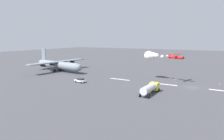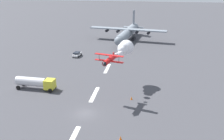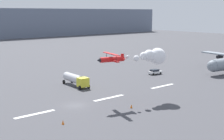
% 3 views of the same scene
% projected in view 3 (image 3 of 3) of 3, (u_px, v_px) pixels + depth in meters
% --- Properties ---
extents(ground_plane, '(440.00, 440.00, 0.00)m').
position_uv_depth(ground_plane, '(75.00, 105.00, 63.71)').
color(ground_plane, '#424247').
rests_on(ground_plane, ground).
extents(runway_stripe_2, '(8.00, 0.90, 0.01)m').
position_uv_depth(runway_stripe_2, '(35.00, 114.00, 58.18)').
color(runway_stripe_2, white).
rests_on(runway_stripe_2, ground).
extents(runway_stripe_3, '(8.00, 0.90, 0.01)m').
position_uv_depth(runway_stripe_3, '(109.00, 98.00, 69.23)').
color(runway_stripe_3, white).
rests_on(runway_stripe_3, ground).
extents(runway_stripe_4, '(8.00, 0.90, 0.01)m').
position_uv_depth(runway_stripe_4, '(163.00, 86.00, 80.29)').
color(runway_stripe_4, white).
rests_on(runway_stripe_4, ground).
extents(stunt_biplane_red, '(15.73, 7.39, 3.53)m').
position_uv_depth(stunt_biplane_red, '(151.00, 56.00, 67.45)').
color(stunt_biplane_red, red).
extents(fuel_tanker_truck, '(3.21, 9.56, 2.90)m').
position_uv_depth(fuel_tanker_truck, '(76.00, 79.00, 80.15)').
color(fuel_tanker_truck, yellow).
rests_on(fuel_tanker_truck, ground).
extents(airport_staff_sedan, '(4.25, 2.38, 1.52)m').
position_uv_depth(airport_staff_sedan, '(155.00, 72.00, 95.41)').
color(airport_staff_sedan, white).
rests_on(airport_staff_sedan, ground).
extents(traffic_cone_near, '(0.44, 0.44, 0.75)m').
position_uv_depth(traffic_cone_near, '(63.00, 122.00, 52.82)').
color(traffic_cone_near, orange).
rests_on(traffic_cone_near, ground).
extents(traffic_cone_far, '(0.44, 0.44, 0.75)m').
position_uv_depth(traffic_cone_far, '(131.00, 106.00, 61.85)').
color(traffic_cone_far, orange).
rests_on(traffic_cone_far, ground).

